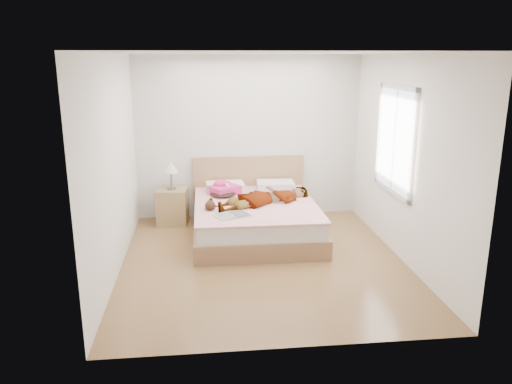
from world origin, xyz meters
TOP-DOWN VIEW (x-y plane):
  - ground at (0.00, 0.00)m, footprint 4.00×4.00m
  - woman at (0.12, 0.97)m, footprint 1.70×1.20m
  - hair at (-0.45, 1.42)m, footprint 0.45×0.53m
  - phone at (-0.38, 1.37)m, footprint 0.07×0.09m
  - room_shell at (1.77, 0.30)m, footprint 4.00×4.00m
  - bed at (0.00, 1.04)m, footprint 1.80×2.08m
  - towel at (-0.43, 1.48)m, footprint 0.54×0.52m
  - magazine at (-0.36, 0.38)m, footprint 0.55×0.47m
  - coffee_mug at (-0.12, 0.73)m, footprint 0.12×0.09m
  - plush_toy at (-0.66, 0.69)m, footprint 0.15×0.22m
  - nightstand at (-1.23, 1.66)m, footprint 0.51×0.46m

SIDE VIEW (x-z plane):
  - ground at x=0.00m, z-range 0.00..0.00m
  - bed at x=0.00m, z-range -0.22..0.78m
  - nightstand at x=-1.23m, z-range -0.17..0.83m
  - magazine at x=-0.36m, z-range 0.51..0.53m
  - hair at x=-0.45m, z-range 0.51..0.58m
  - coffee_mug at x=-0.12m, z-range 0.51..0.60m
  - plush_toy at x=-0.66m, z-range 0.51..0.64m
  - towel at x=-0.43m, z-range 0.49..0.71m
  - woman at x=0.12m, z-range 0.51..0.73m
  - phone at x=-0.38m, z-range 0.65..0.70m
  - room_shell at x=1.77m, z-range -0.50..3.50m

